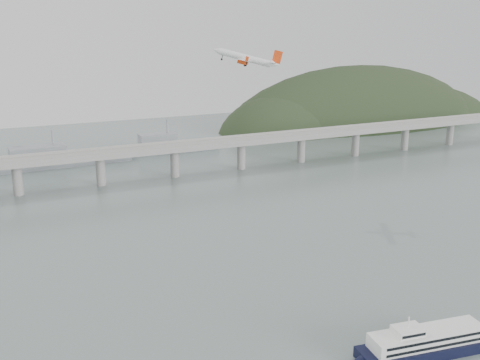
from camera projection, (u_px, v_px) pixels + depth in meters
ground at (306, 314)px, 200.42m from camera, size 900.00×900.00×0.00m
bridge at (144, 154)px, 369.33m from camera, size 800.00×22.00×23.90m
headland at (367, 138)px, 612.53m from camera, size 365.00×155.00×156.00m
ferry at (427, 343)px, 175.20m from camera, size 74.19×20.51×14.03m
airliner at (247, 58)px, 261.11m from camera, size 29.31×27.86×10.34m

